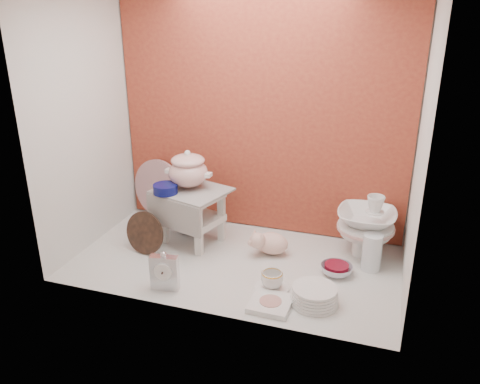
{
  "coord_description": "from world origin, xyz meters",
  "views": [
    {
      "loc": [
        0.78,
        -2.29,
        1.39
      ],
      "look_at": [
        0.02,
        0.02,
        0.42
      ],
      "focal_mm": 36.54,
      "sensor_mm": 36.0,
      "label": 1
    }
  ],
  "objects_px": {
    "soup_tureen": "(188,169)",
    "crystal_bowl": "(336,270)",
    "step_stool": "(193,216)",
    "plush_pig": "(272,243)",
    "floral_platter": "(159,189)",
    "mantel_clock": "(165,271)",
    "porcelain_tower": "(366,225)",
    "gold_rim_teacup": "(272,280)",
    "dinner_plate_stack": "(314,295)",
    "blue_white_vase": "(189,213)"
  },
  "relations": [
    {
      "from": "blue_white_vase",
      "to": "porcelain_tower",
      "type": "xyz_separation_m",
      "value": [
        1.08,
        0.03,
        0.06
      ]
    },
    {
      "from": "crystal_bowl",
      "to": "porcelain_tower",
      "type": "height_order",
      "value": "porcelain_tower"
    },
    {
      "from": "step_stool",
      "to": "plush_pig",
      "type": "relative_size",
      "value": 1.65
    },
    {
      "from": "mantel_clock",
      "to": "porcelain_tower",
      "type": "xyz_separation_m",
      "value": [
        0.93,
        0.69,
        0.08
      ]
    },
    {
      "from": "blue_white_vase",
      "to": "dinner_plate_stack",
      "type": "relative_size",
      "value": 1.06
    },
    {
      "from": "floral_platter",
      "to": "plush_pig",
      "type": "distance_m",
      "value": 0.92
    },
    {
      "from": "blue_white_vase",
      "to": "porcelain_tower",
      "type": "height_order",
      "value": "porcelain_tower"
    },
    {
      "from": "plush_pig",
      "to": "gold_rim_teacup",
      "type": "distance_m",
      "value": 0.37
    },
    {
      "from": "step_stool",
      "to": "crystal_bowl",
      "type": "distance_m",
      "value": 0.9
    },
    {
      "from": "step_stool",
      "to": "porcelain_tower",
      "type": "distance_m",
      "value": 1.01
    },
    {
      "from": "step_stool",
      "to": "mantel_clock",
      "type": "bearing_deg",
      "value": -65.93
    },
    {
      "from": "dinner_plate_stack",
      "to": "floral_platter",
      "type": "bearing_deg",
      "value": 149.5
    },
    {
      "from": "floral_platter",
      "to": "mantel_clock",
      "type": "bearing_deg",
      "value": -61.59
    },
    {
      "from": "soup_tureen",
      "to": "plush_pig",
      "type": "distance_m",
      "value": 0.65
    },
    {
      "from": "soup_tureen",
      "to": "dinner_plate_stack",
      "type": "distance_m",
      "value": 1.04
    },
    {
      "from": "blue_white_vase",
      "to": "dinner_plate_stack",
      "type": "xyz_separation_m",
      "value": [
        0.9,
        -0.55,
        -0.08
      ]
    },
    {
      "from": "mantel_clock",
      "to": "crystal_bowl",
      "type": "xyz_separation_m",
      "value": [
        0.81,
        0.42,
        -0.08
      ]
    },
    {
      "from": "soup_tureen",
      "to": "blue_white_vase",
      "type": "bearing_deg",
      "value": 117.5
    },
    {
      "from": "soup_tureen",
      "to": "gold_rim_teacup",
      "type": "height_order",
      "value": "soup_tureen"
    },
    {
      "from": "blue_white_vase",
      "to": "porcelain_tower",
      "type": "distance_m",
      "value": 1.09
    },
    {
      "from": "gold_rim_teacup",
      "to": "crystal_bowl",
      "type": "bearing_deg",
      "value": 40.63
    },
    {
      "from": "gold_rim_teacup",
      "to": "floral_platter",
      "type": "bearing_deg",
      "value": 146.07
    },
    {
      "from": "porcelain_tower",
      "to": "mantel_clock",
      "type": "bearing_deg",
      "value": -143.62
    },
    {
      "from": "soup_tureen",
      "to": "gold_rim_teacup",
      "type": "relative_size",
      "value": 2.42
    },
    {
      "from": "blue_white_vase",
      "to": "gold_rim_teacup",
      "type": "xyz_separation_m",
      "value": [
        0.67,
        -0.5,
        -0.07
      ]
    },
    {
      "from": "floral_platter",
      "to": "porcelain_tower",
      "type": "relative_size",
      "value": 1.06
    },
    {
      "from": "soup_tureen",
      "to": "crystal_bowl",
      "type": "distance_m",
      "value": 1.02
    },
    {
      "from": "plush_pig",
      "to": "crystal_bowl",
      "type": "xyz_separation_m",
      "value": [
        0.39,
        -0.11,
        -0.04
      ]
    },
    {
      "from": "step_stool",
      "to": "dinner_plate_stack",
      "type": "relative_size",
      "value": 1.67
    },
    {
      "from": "crystal_bowl",
      "to": "gold_rim_teacup",
      "type": "bearing_deg",
      "value": -139.37
    },
    {
      "from": "blue_white_vase",
      "to": "step_stool",
      "type": "bearing_deg",
      "value": -57.27
    },
    {
      "from": "soup_tureen",
      "to": "dinner_plate_stack",
      "type": "relative_size",
      "value": 1.14
    },
    {
      "from": "step_stool",
      "to": "soup_tureen",
      "type": "height_order",
      "value": "soup_tureen"
    },
    {
      "from": "blue_white_vase",
      "to": "plush_pig",
      "type": "relative_size",
      "value": 1.05
    },
    {
      "from": "soup_tureen",
      "to": "porcelain_tower",
      "type": "bearing_deg",
      "value": 6.89
    },
    {
      "from": "gold_rim_teacup",
      "to": "crystal_bowl",
      "type": "xyz_separation_m",
      "value": [
        0.29,
        0.25,
        -0.03
      ]
    },
    {
      "from": "dinner_plate_stack",
      "to": "porcelain_tower",
      "type": "relative_size",
      "value": 0.63
    },
    {
      "from": "floral_platter",
      "to": "gold_rim_teacup",
      "type": "height_order",
      "value": "floral_platter"
    },
    {
      "from": "blue_white_vase",
      "to": "mantel_clock",
      "type": "distance_m",
      "value": 0.68
    },
    {
      "from": "floral_platter",
      "to": "crystal_bowl",
      "type": "distance_m",
      "value": 1.32
    },
    {
      "from": "mantel_clock",
      "to": "step_stool",
      "type": "bearing_deg",
      "value": 88.3
    },
    {
      "from": "floral_platter",
      "to": "plush_pig",
      "type": "bearing_deg",
      "value": -18.14
    },
    {
      "from": "step_stool",
      "to": "soup_tureen",
      "type": "xyz_separation_m",
      "value": [
        -0.03,
        0.03,
        0.29
      ]
    },
    {
      "from": "step_stool",
      "to": "porcelain_tower",
      "type": "xyz_separation_m",
      "value": [
        1.0,
        0.15,
        0.02
      ]
    },
    {
      "from": "plush_pig",
      "to": "crystal_bowl",
      "type": "distance_m",
      "value": 0.41
    },
    {
      "from": "soup_tureen",
      "to": "gold_rim_teacup",
      "type": "distance_m",
      "value": 0.84
    },
    {
      "from": "porcelain_tower",
      "to": "crystal_bowl",
      "type": "bearing_deg",
      "value": -113.65
    },
    {
      "from": "step_stool",
      "to": "gold_rim_teacup",
      "type": "xyz_separation_m",
      "value": [
        0.59,
        -0.37,
        -0.11
      ]
    },
    {
      "from": "blue_white_vase",
      "to": "plush_pig",
      "type": "height_order",
      "value": "blue_white_vase"
    },
    {
      "from": "crystal_bowl",
      "to": "porcelain_tower",
      "type": "xyz_separation_m",
      "value": [
        0.12,
        0.27,
        0.16
      ]
    }
  ]
}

